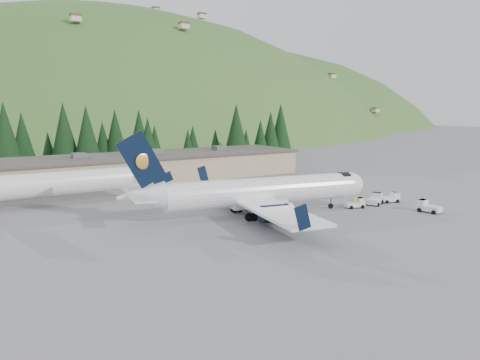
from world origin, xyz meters
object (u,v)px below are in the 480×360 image
object	(u,v)px
second_airliner	(37,184)
baggage_tug_d	(356,203)
baggage_tug_b	(391,198)
baggage_tug_c	(427,207)
baggage_tug_a	(375,199)
terminal_building	(132,168)
ramp_worker	(355,202)
airliner	(257,193)

from	to	relation	value
second_airliner	baggage_tug_d	world-z (taller)	second_airliner
baggage_tug_b	baggage_tug_c	xyz separation A→B (m)	(-1.22, -7.33, 0.06)
baggage_tug_a	terminal_building	world-z (taller)	terminal_building
second_airliner	baggage_tug_b	world-z (taller)	second_airliner
baggage_tug_a	ramp_worker	world-z (taller)	ramp_worker
second_airliner	ramp_worker	size ratio (longest dim) A/B	15.51
second_airliner	baggage_tug_d	distance (m)	46.63
baggage_tug_c	baggage_tug_b	bearing A→B (deg)	-17.65
baggage_tug_a	baggage_tug_d	world-z (taller)	baggage_tug_a
baggage_tug_c	terminal_building	world-z (taller)	terminal_building
baggage_tug_d	terminal_building	bearing A→B (deg)	131.41
baggage_tug_c	baggage_tug_a	bearing A→B (deg)	7.36
terminal_building	baggage_tug_c	bearing A→B (deg)	-62.65
ramp_worker	baggage_tug_c	bearing A→B (deg)	125.58
airliner	second_airliner	bearing A→B (deg)	148.11
baggage_tug_c	second_airliner	bearing A→B (deg)	45.78
baggage_tug_c	ramp_worker	xyz separation A→B (m)	(-6.66, 7.15, 0.14)
baggage_tug_b	ramp_worker	bearing A→B (deg)	-164.11
baggage_tug_d	baggage_tug_a	bearing A→B (deg)	19.71
baggage_tug_d	ramp_worker	world-z (taller)	ramp_worker
baggage_tug_a	baggage_tug_b	bearing A→B (deg)	-29.47
airliner	baggage_tug_b	xyz separation A→B (m)	(22.52, -3.76, -2.45)
terminal_building	ramp_worker	bearing A→B (deg)	-65.95
airliner	second_airliner	distance (m)	32.36
baggage_tug_b	ramp_worker	xyz separation A→B (m)	(-7.89, -0.17, 0.20)
baggage_tug_b	baggage_tug_d	xyz separation A→B (m)	(-7.53, -0.01, -0.03)
airliner	baggage_tug_c	xyz separation A→B (m)	(21.30, -11.09, -2.40)
terminal_building	baggage_tug_d	size ratio (longest dim) A/B	23.45
baggage_tug_c	airliner	bearing A→B (deg)	54.33
second_airliner	baggage_tug_a	bearing A→B (deg)	-30.47
airliner	baggage_tug_b	size ratio (longest dim) A/B	11.21
second_airliner	baggage_tug_a	world-z (taller)	second_airliner
second_airliner	ramp_worker	distance (m)	46.41
baggage_tug_d	second_airliner	bearing A→B (deg)	163.54
baggage_tug_c	ramp_worker	size ratio (longest dim) A/B	1.87
terminal_building	ramp_worker	size ratio (longest dim) A/B	40.03
baggage_tug_a	ramp_worker	bearing A→B (deg)	158.74
baggage_tug_d	baggage_tug_b	bearing A→B (deg)	16.91
terminal_building	baggage_tug_a	bearing A→B (deg)	-60.72
baggage_tug_a	baggage_tug_b	size ratio (longest dim) A/B	1.13
airliner	terminal_building	world-z (taller)	airliner
baggage_tug_b	terminal_building	size ratio (longest dim) A/B	0.04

